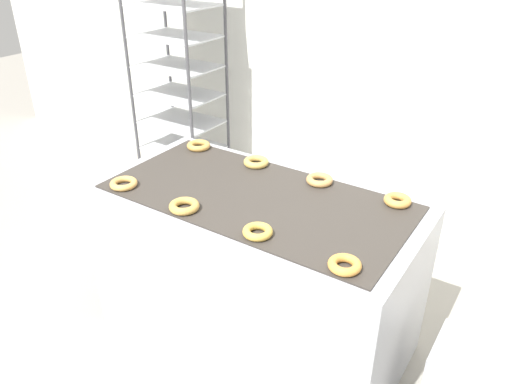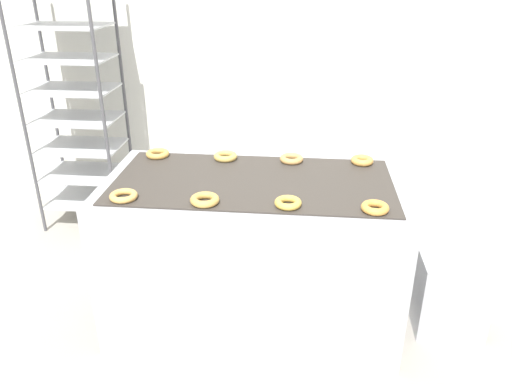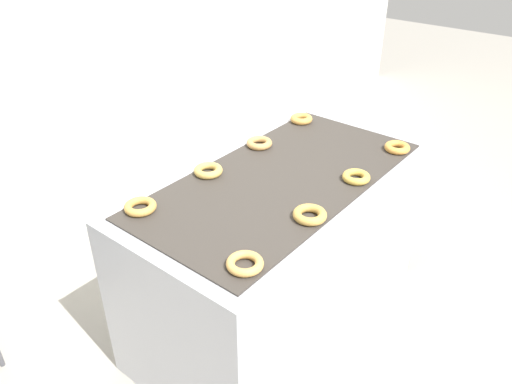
% 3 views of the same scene
% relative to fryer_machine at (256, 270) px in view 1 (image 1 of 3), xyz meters
% --- Properties ---
extents(wall_back, '(8.00, 0.05, 2.80)m').
position_rel_fryer_machine_xyz_m(wall_back, '(-0.00, 1.48, 0.97)').
color(wall_back, silver).
rests_on(wall_back, ground_plane).
extents(fryer_machine, '(1.52, 0.78, 0.85)m').
position_rel_fryer_machine_xyz_m(fryer_machine, '(0.00, 0.00, 0.00)').
color(fryer_machine, '#A8AAB2').
rests_on(fryer_machine, ground_plane).
extents(baking_rack_cart, '(0.60, 0.45, 1.82)m').
position_rel_fryer_machine_xyz_m(baking_rack_cart, '(-1.38, 1.05, 0.50)').
color(baking_rack_cart, '#4C4C51').
rests_on(baking_rack_cart, ground_plane).
extents(donut_near_left, '(0.13, 0.13, 0.03)m').
position_rel_fryer_machine_xyz_m(donut_near_left, '(-0.58, -0.27, 0.44)').
color(donut_near_left, tan).
rests_on(donut_near_left, fryer_machine).
extents(donut_near_midleft, '(0.13, 0.13, 0.03)m').
position_rel_fryer_machine_xyz_m(donut_near_midleft, '(-0.19, -0.28, 0.44)').
color(donut_near_midleft, gold).
rests_on(donut_near_midleft, fryer_machine).
extents(donut_near_midright, '(0.12, 0.12, 0.03)m').
position_rel_fryer_machine_xyz_m(donut_near_midright, '(0.19, -0.27, 0.44)').
color(donut_near_midright, gold).
rests_on(donut_near_midright, fryer_machine).
extents(donut_near_right, '(0.12, 0.12, 0.03)m').
position_rel_fryer_machine_xyz_m(donut_near_right, '(0.57, -0.28, 0.44)').
color(donut_near_right, gold).
rests_on(donut_near_right, fryer_machine).
extents(donut_far_left, '(0.13, 0.13, 0.03)m').
position_rel_fryer_machine_xyz_m(donut_far_left, '(-0.57, 0.28, 0.44)').
color(donut_far_left, gold).
rests_on(donut_far_left, fryer_machine).
extents(donut_far_midleft, '(0.13, 0.13, 0.03)m').
position_rel_fryer_machine_xyz_m(donut_far_midleft, '(-0.18, 0.28, 0.44)').
color(donut_far_midleft, tan).
rests_on(donut_far_midleft, fryer_machine).
extents(donut_far_midright, '(0.13, 0.13, 0.03)m').
position_rel_fryer_machine_xyz_m(donut_far_midright, '(0.18, 0.28, 0.44)').
color(donut_far_midright, tan).
rests_on(donut_far_midright, fryer_machine).
extents(donut_far_right, '(0.12, 0.12, 0.04)m').
position_rel_fryer_machine_xyz_m(donut_far_right, '(0.57, 0.29, 0.44)').
color(donut_far_right, gold).
rests_on(donut_far_right, fryer_machine).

